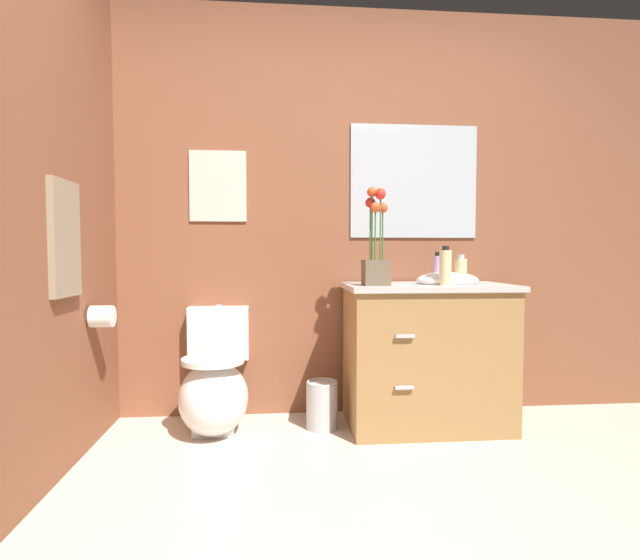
{
  "coord_description": "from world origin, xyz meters",
  "views": [
    {
      "loc": [
        -0.4,
        -1.38,
        1.0
      ],
      "look_at": [
        -0.15,
        1.34,
        0.85
      ],
      "focal_mm": 27.88,
      "sensor_mm": 36.0,
      "label": 1
    }
  ],
  "objects_px": {
    "wall_mirror": "(414,182)",
    "hanging_towel": "(65,239)",
    "hand_wash_bottle": "(445,267)",
    "vanity_cabinet": "(427,353)",
    "wall_poster": "(218,186)",
    "flower_vase": "(376,252)",
    "toilet_paper_roll": "(102,316)",
    "trash_bin": "(322,404)",
    "soap_bottle": "(461,271)",
    "toilet": "(215,388)",
    "lotion_bottle": "(437,269)"
  },
  "relations": [
    {
      "from": "soap_bottle",
      "to": "toilet_paper_roll",
      "type": "xyz_separation_m",
      "value": [
        -1.93,
        -0.13,
        -0.22
      ]
    },
    {
      "from": "flower_vase",
      "to": "toilet_paper_roll",
      "type": "bearing_deg",
      "value": -176.85
    },
    {
      "from": "toilet",
      "to": "hand_wash_bottle",
      "type": "xyz_separation_m",
      "value": [
        1.27,
        -0.15,
        0.68
      ]
    },
    {
      "from": "toilet",
      "to": "hanging_towel",
      "type": "relative_size",
      "value": 1.33
    },
    {
      "from": "hanging_towel",
      "to": "toilet_paper_roll",
      "type": "xyz_separation_m",
      "value": [
        0.06,
        0.29,
        -0.39
      ]
    },
    {
      "from": "vanity_cabinet",
      "to": "toilet_paper_roll",
      "type": "xyz_separation_m",
      "value": [
        -1.75,
        -0.17,
        0.26
      ]
    },
    {
      "from": "hand_wash_bottle",
      "to": "hanging_towel",
      "type": "bearing_deg",
      "value": -169.81
    },
    {
      "from": "soap_bottle",
      "to": "trash_bin",
      "type": "height_order",
      "value": "soap_bottle"
    },
    {
      "from": "hand_wash_bottle",
      "to": "wall_mirror",
      "type": "bearing_deg",
      "value": 98.47
    },
    {
      "from": "toilet",
      "to": "lotion_bottle",
      "type": "height_order",
      "value": "lotion_bottle"
    },
    {
      "from": "lotion_bottle",
      "to": "hanging_towel",
      "type": "xyz_separation_m",
      "value": [
        -1.87,
        -0.5,
        0.16
      ]
    },
    {
      "from": "soap_bottle",
      "to": "wall_poster",
      "type": "relative_size",
      "value": 0.4
    },
    {
      "from": "soap_bottle",
      "to": "trash_bin",
      "type": "xyz_separation_m",
      "value": [
        -0.79,
        0.05,
        -0.76
      ]
    },
    {
      "from": "wall_poster",
      "to": "flower_vase",
      "type": "bearing_deg",
      "value": -23.32
    },
    {
      "from": "flower_vase",
      "to": "toilet_paper_roll",
      "type": "xyz_separation_m",
      "value": [
        -1.43,
        -0.08,
        -0.33
      ]
    },
    {
      "from": "wall_mirror",
      "to": "hanging_towel",
      "type": "bearing_deg",
      "value": -157.28
    },
    {
      "from": "soap_bottle",
      "to": "toilet_paper_roll",
      "type": "bearing_deg",
      "value": -176.09
    },
    {
      "from": "vanity_cabinet",
      "to": "lotion_bottle",
      "type": "distance_m",
      "value": 0.49
    },
    {
      "from": "flower_vase",
      "to": "trash_bin",
      "type": "height_order",
      "value": "flower_vase"
    },
    {
      "from": "vanity_cabinet",
      "to": "wall_mirror",
      "type": "distance_m",
      "value": 1.07
    },
    {
      "from": "vanity_cabinet",
      "to": "soap_bottle",
      "type": "bearing_deg",
      "value": -11.9
    },
    {
      "from": "vanity_cabinet",
      "to": "soap_bottle",
      "type": "height_order",
      "value": "vanity_cabinet"
    },
    {
      "from": "wall_mirror",
      "to": "toilet_paper_roll",
      "type": "relative_size",
      "value": 7.27
    },
    {
      "from": "trash_bin",
      "to": "wall_poster",
      "type": "height_order",
      "value": "wall_poster"
    },
    {
      "from": "vanity_cabinet",
      "to": "trash_bin",
      "type": "bearing_deg",
      "value": 178.76
    },
    {
      "from": "toilet",
      "to": "toilet_paper_roll",
      "type": "bearing_deg",
      "value": -159.9
    },
    {
      "from": "soap_bottle",
      "to": "hanging_towel",
      "type": "height_order",
      "value": "hanging_towel"
    },
    {
      "from": "lotion_bottle",
      "to": "trash_bin",
      "type": "distance_m",
      "value": 1.03
    },
    {
      "from": "hanging_towel",
      "to": "toilet_paper_roll",
      "type": "height_order",
      "value": "hanging_towel"
    },
    {
      "from": "flower_vase",
      "to": "lotion_bottle",
      "type": "height_order",
      "value": "flower_vase"
    },
    {
      "from": "trash_bin",
      "to": "toilet_paper_roll",
      "type": "xyz_separation_m",
      "value": [
        -1.14,
        -0.18,
        0.54
      ]
    },
    {
      "from": "hand_wash_bottle",
      "to": "hanging_towel",
      "type": "distance_m",
      "value": 1.9
    },
    {
      "from": "lotion_bottle",
      "to": "wall_mirror",
      "type": "height_order",
      "value": "wall_mirror"
    },
    {
      "from": "wall_poster",
      "to": "toilet_paper_roll",
      "type": "distance_m",
      "value": 1.02
    },
    {
      "from": "flower_vase",
      "to": "lotion_bottle",
      "type": "bearing_deg",
      "value": 18.41
    },
    {
      "from": "vanity_cabinet",
      "to": "toilet_paper_roll",
      "type": "bearing_deg",
      "value": -174.45
    },
    {
      "from": "flower_vase",
      "to": "wall_poster",
      "type": "relative_size",
      "value": 1.26
    },
    {
      "from": "lotion_bottle",
      "to": "toilet_paper_roll",
      "type": "xyz_separation_m",
      "value": [
        -1.82,
        -0.21,
        -0.23
      ]
    },
    {
      "from": "toilet",
      "to": "flower_vase",
      "type": "bearing_deg",
      "value": -7.5
    },
    {
      "from": "vanity_cabinet",
      "to": "wall_poster",
      "type": "height_order",
      "value": "wall_poster"
    },
    {
      "from": "flower_vase",
      "to": "hand_wash_bottle",
      "type": "relative_size",
      "value": 2.48
    },
    {
      "from": "toilet",
      "to": "toilet_paper_roll",
      "type": "xyz_separation_m",
      "value": [
        -0.54,
        -0.2,
        0.44
      ]
    },
    {
      "from": "toilet_paper_roll",
      "to": "wall_mirror",
      "type": "bearing_deg",
      "value": 14.88
    },
    {
      "from": "lotion_bottle",
      "to": "wall_mirror",
      "type": "relative_size",
      "value": 0.23
    },
    {
      "from": "toilet_paper_roll",
      "to": "wall_poster",
      "type": "bearing_deg",
      "value": 40.84
    },
    {
      "from": "wall_mirror",
      "to": "toilet_paper_roll",
      "type": "distance_m",
      "value": 1.96
    },
    {
      "from": "wall_mirror",
      "to": "hand_wash_bottle",
      "type": "bearing_deg",
      "value": -81.53
    },
    {
      "from": "toilet",
      "to": "soap_bottle",
      "type": "xyz_separation_m",
      "value": [
        1.39,
        -0.06,
        0.66
      ]
    },
    {
      "from": "vanity_cabinet",
      "to": "hanging_towel",
      "type": "xyz_separation_m",
      "value": [
        -1.8,
        -0.46,
        0.64
      ]
    },
    {
      "from": "vanity_cabinet",
      "to": "flower_vase",
      "type": "relative_size",
      "value": 1.87
    }
  ]
}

